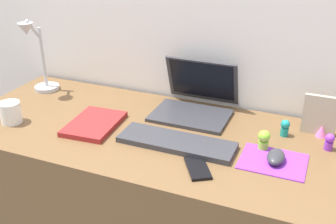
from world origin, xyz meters
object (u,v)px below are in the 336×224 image
toy_figurine_teal (285,127)px  coffee_mug (11,113)px  picture_frame (320,115)px  toy_figurine_lime (264,139)px  keyboard (177,142)px  laptop (196,99)px  toy_figurine_purple (329,141)px  cell_phone (198,168)px  mouse (276,157)px  desk_lamp (38,59)px  toy_figurine_pink (321,131)px  notebook_pad (94,124)px

toy_figurine_teal → coffee_mug: bearing=-163.5°
picture_frame → toy_figurine_lime: size_ratio=2.11×
keyboard → laptop: bearing=95.7°
toy_figurine_purple → coffee_mug: bearing=-167.6°
laptop → keyboard: bearing=-84.3°
picture_frame → toy_figurine_lime: bearing=-130.9°
picture_frame → laptop: bearing=178.6°
coffee_mug → laptop: bearing=30.5°
keyboard → cell_phone: size_ratio=3.20×
mouse → laptop: bearing=143.8°
cell_phone → coffee_mug: coffee_mug is taller
keyboard → toy_figurine_lime: size_ratio=5.78×
keyboard → picture_frame: (0.45, 0.27, 0.06)m
mouse → toy_figurine_purple: toy_figurine_purple is taller
coffee_mug → cell_phone: bearing=-2.6°
cell_phone → desk_lamp: bearing=127.5°
mouse → toy_figurine_pink: 0.27m
toy_figurine_teal → laptop: bearing=168.7°
notebook_pad → picture_frame: picture_frame is taller
mouse → toy_figurine_purple: size_ratio=1.61×
laptop → keyboard: size_ratio=0.73×
cell_phone → toy_figurine_purple: size_ratio=2.15×
toy_figurine_teal → notebook_pad: bearing=-163.6°
notebook_pad → toy_figurine_pink: 0.84m
notebook_pad → picture_frame: (0.79, 0.26, 0.06)m
picture_frame → toy_figurine_lime: picture_frame is taller
mouse → keyboard: bearing=-177.1°
cell_phone → notebook_pad: 0.47m
notebook_pad → toy_figurine_lime: 0.63m
desk_lamp → toy_figurine_teal: bearing=0.1°
laptop → toy_figurine_lime: bearing=-32.5°
keyboard → coffee_mug: coffee_mug is taller
keyboard → desk_lamp: bearing=164.1°
keyboard → toy_figurine_pink: (0.46, 0.26, 0.01)m
laptop → keyboard: (0.03, -0.28, -0.04)m
notebook_pad → toy_figurine_lime: bearing=2.8°
picture_frame → toy_figurine_teal: size_ratio=2.39×
picture_frame → coffee_mug: picture_frame is taller
laptop → picture_frame: bearing=-1.4°
laptop → coffee_mug: (-0.62, -0.37, -0.01)m
keyboard → toy_figurine_teal: 0.40m
desk_lamp → picture_frame: 1.18m
keyboard → toy_figurine_purple: bearing=19.0°
keyboard → toy_figurine_pink: 0.53m
notebook_pad → toy_figurine_purple: toy_figurine_purple is taller
laptop → toy_figurine_purple: size_ratio=5.03×
mouse → toy_figurine_purple: (0.15, 0.15, 0.01)m
toy_figurine_purple → toy_figurine_pink: bearing=108.6°
coffee_mug → toy_figurine_lime: size_ratio=1.18×
keyboard → picture_frame: picture_frame is taller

